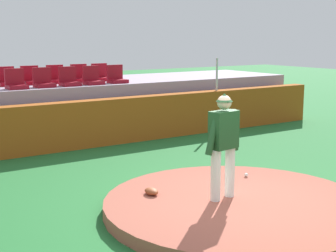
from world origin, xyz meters
TOP-DOWN VIEW (x-y plane):
  - ground_plane at (0.00, 0.00)m, footprint 60.00×60.00m
  - pitchers_mound at (0.00, 0.00)m, footprint 4.27×4.27m
  - pitcher at (-0.14, 0.20)m, footprint 0.74×0.31m
  - baseball at (1.02, 0.92)m, footprint 0.07×0.07m
  - fielding_glove at (-0.99, 1.00)m, footprint 0.22×0.31m
  - brick_barrier at (0.00, 5.71)m, footprint 15.50×0.40m
  - fence_post_right at (4.18, 5.71)m, footprint 0.06×0.06m
  - bleacher_platform at (0.00, 7.74)m, footprint 15.06×3.03m
  - stadium_chair_0 at (-1.42, 6.72)m, footprint 0.48×0.44m
  - stadium_chair_1 at (-0.69, 6.77)m, footprint 0.48×0.44m
  - stadium_chair_2 at (0.00, 6.74)m, footprint 0.48×0.44m
  - stadium_chair_3 at (0.68, 6.74)m, footprint 0.48×0.44m
  - stadium_chair_4 at (1.42, 6.76)m, footprint 0.48×0.44m
  - stadium_chair_5 at (-1.39, 7.65)m, footprint 0.48×0.44m
  - stadium_chair_6 at (-0.72, 7.66)m, footprint 0.48×0.44m
  - stadium_chair_7 at (-0.00, 7.65)m, footprint 0.48×0.44m
  - stadium_chair_8 at (0.73, 7.66)m, footprint 0.48×0.44m
  - stadium_chair_9 at (1.37, 7.65)m, footprint 0.48×0.44m

SIDE VIEW (x-z plane):
  - ground_plane at x=0.00m, z-range 0.00..0.00m
  - pitchers_mound at x=0.00m, z-range 0.00..0.20m
  - baseball at x=1.02m, z-range 0.20..0.27m
  - fielding_glove at x=-0.99m, z-range 0.20..0.31m
  - brick_barrier at x=0.00m, z-range 0.00..1.18m
  - bleacher_platform at x=0.00m, z-range 0.00..1.47m
  - pitcher at x=-0.14m, z-range 0.33..2.03m
  - stadium_chair_0 at x=-1.42m, z-range 1.38..1.88m
  - stadium_chair_1 at x=-0.69m, z-range 1.38..1.88m
  - stadium_chair_2 at x=0.00m, z-range 1.38..1.88m
  - stadium_chair_3 at x=0.68m, z-range 1.38..1.88m
  - stadium_chair_4 at x=1.42m, z-range 1.38..1.88m
  - stadium_chair_5 at x=-1.39m, z-range 1.38..1.88m
  - stadium_chair_6 at x=-0.72m, z-range 1.38..1.88m
  - stadium_chair_7 at x=0.00m, z-range 1.38..1.88m
  - stadium_chair_8 at x=0.73m, z-range 1.38..1.88m
  - stadium_chair_9 at x=1.37m, z-range 1.38..1.88m
  - fence_post_right at x=4.18m, z-range 1.18..2.14m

